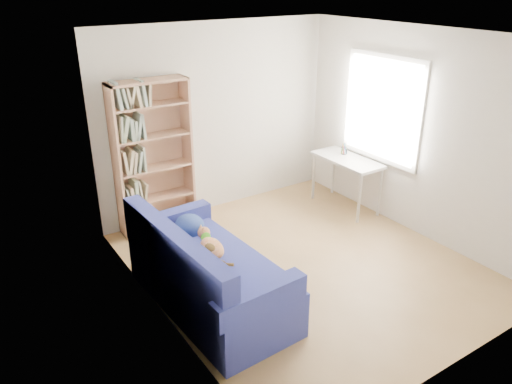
# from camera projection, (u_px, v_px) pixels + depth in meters

# --- Properties ---
(ground) EXTENTS (4.00, 4.00, 0.00)m
(ground) POSITION_uv_depth(u_px,v_px,m) (304.00, 265.00, 5.87)
(ground) COLOR olive
(ground) RESTS_ON ground
(room_shell) EXTENTS (3.54, 4.04, 2.62)m
(room_shell) POSITION_uv_depth(u_px,v_px,m) (315.00, 129.00, 5.29)
(room_shell) COLOR silver
(room_shell) RESTS_ON ground
(sofa) EXTENTS (1.02, 1.99, 0.96)m
(sofa) POSITION_uv_depth(u_px,v_px,m) (206.00, 275.00, 5.02)
(sofa) COLOR navy
(sofa) RESTS_ON ground
(bookshelf) EXTENTS (0.99, 0.31, 1.98)m
(bookshelf) POSITION_uv_depth(u_px,v_px,m) (154.00, 164.00, 6.38)
(bookshelf) COLOR tan
(bookshelf) RESTS_ON ground
(desk) EXTENTS (0.49, 1.07, 0.75)m
(desk) POSITION_uv_depth(u_px,v_px,m) (347.00, 164.00, 7.07)
(desk) COLOR silver
(desk) RESTS_ON ground
(pen_cup) EXTENTS (0.09, 0.09, 0.17)m
(pen_cup) POSITION_uv_depth(u_px,v_px,m) (344.00, 150.00, 7.18)
(pen_cup) COLOR white
(pen_cup) RESTS_ON desk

